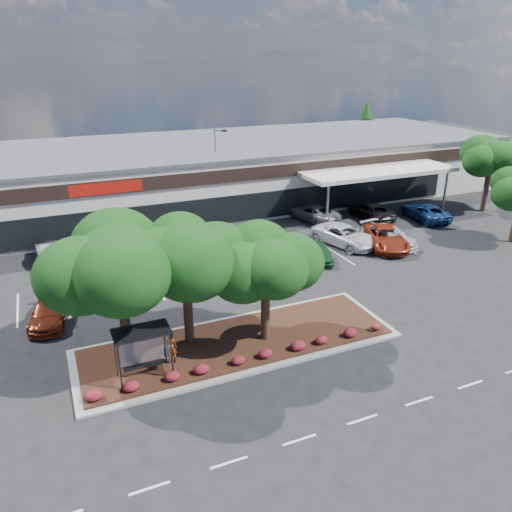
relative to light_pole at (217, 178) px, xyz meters
name	(u,v)px	position (x,y,z in m)	size (l,w,h in m)	color
ground	(304,375)	(-5.26, -28.00, -3.74)	(160.00, 160.00, 0.00)	black
retail_store	(153,176)	(-5.20, 5.90, -0.58)	(80.40, 25.20, 6.25)	beige
landscape_island	(239,343)	(-7.26, -24.00, -3.61)	(18.00, 6.00, 0.26)	gray
lane_markings	(229,292)	(-5.40, -17.58, -3.73)	(33.12, 20.06, 0.01)	silver
shrub_row	(253,356)	(-7.26, -26.10, -3.23)	(17.00, 0.80, 0.50)	maroon
bus_shelter	(141,339)	(-12.76, -25.05, -1.43)	(2.75, 1.55, 2.59)	black
island_tree_west	(122,293)	(-13.26, -23.50, 0.47)	(7.20, 7.20, 7.89)	black
island_tree_mid	(186,281)	(-9.76, -22.80, 0.18)	(6.60, 6.60, 7.32)	black
island_tree_east	(266,286)	(-5.76, -24.30, -0.22)	(5.80, 5.80, 6.50)	black
tree_east_far	(489,175)	(25.74, -10.00, 0.07)	(6.40, 6.40, 7.62)	black
conifer_north_east	(365,132)	(28.74, 16.00, 0.76)	(3.96, 3.96, 9.00)	black
person_waiting	(171,348)	(-11.24, -24.54, -2.61)	(0.63, 0.41, 1.72)	#594C47
light_pole	(217,178)	(0.00, 0.00, 0.00)	(1.43, 0.50, 8.51)	gray
car_1	(49,311)	(-16.86, -16.99, -3.03)	(1.97, 4.84, 1.40)	maroon
car_2	(92,274)	(-13.86, -12.37, -2.98)	(2.52, 5.47, 1.52)	black
car_3	(230,259)	(-3.85, -13.69, -2.98)	(1.59, 4.57, 1.50)	silver
car_4	(227,252)	(-3.53, -12.10, -2.99)	(1.58, 4.54, 1.50)	#595860
car_5	(320,253)	(3.21, -15.09, -3.07)	(1.57, 3.90, 1.33)	#1C4F27
car_6	(345,236)	(6.90, -12.86, -2.89)	(2.79, 6.05, 1.68)	silver
car_7	(389,236)	(10.42, -14.35, -2.94)	(2.23, 5.48, 1.59)	silver
car_8	(386,237)	(9.79, -14.66, -2.87)	(2.86, 6.20, 1.72)	maroon
car_9	(48,252)	(-16.48, -6.85, -2.91)	(1.75, 5.02, 1.65)	slate
car_10	(83,258)	(-14.13, -8.81, -3.03)	(2.34, 5.07, 1.41)	#A7ABB4
car_11	(182,237)	(-5.90, -7.62, -2.88)	(2.85, 6.18, 1.72)	silver
car_12	(172,245)	(-7.18, -9.20, -2.93)	(1.70, 4.87, 1.61)	maroon
car_15	(313,212)	(7.80, -5.79, -2.93)	(2.67, 5.79, 1.61)	slate
car_16	(371,211)	(13.38, -7.59, -2.94)	(2.65, 5.76, 1.60)	black
car_17	(425,212)	(18.01, -10.01, -2.93)	(2.68, 5.81, 1.61)	navy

